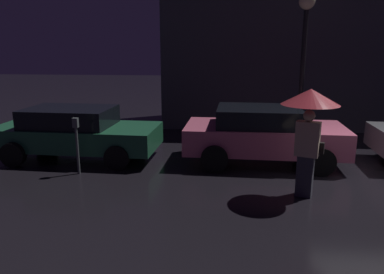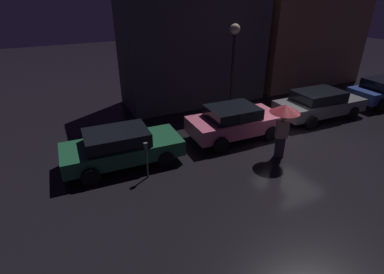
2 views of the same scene
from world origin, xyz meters
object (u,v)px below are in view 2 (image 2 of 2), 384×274
Objects in this scene: parked_car_pink at (234,121)px; parked_car_blue at (384,90)px; parked_car_green at (121,147)px; street_lamp_near at (234,50)px; pedestrian_with_umbrella at (284,116)px; parked_car_grey at (319,103)px; parking_meter at (146,156)px.

parked_car_pink is 9.87m from parked_car_blue.
parked_car_green is 0.98× the size of street_lamp_near.
parked_car_green is 14.75m from parked_car_blue.
street_lamp_near reaches higher than pedestrian_with_umbrella.
street_lamp_near reaches higher than parked_car_grey.
parked_car_green is 3.24× the size of parking_meter.
parked_car_green reaches higher than parking_meter.
parked_car_grey is 1.11× the size of parked_car_blue.
pedestrian_with_umbrella is at bearing -72.08° from parked_car_pink.
street_lamp_near is (6.20, 2.42, 2.51)m from parked_car_green.
street_lamp_near is (-8.55, 2.36, 2.47)m from parked_car_blue.
parked_car_green is at bearing 113.54° from parking_meter.
pedestrian_with_umbrella is at bearing -150.64° from parked_car_grey.
parked_car_blue is 14.26m from parking_meter.
street_lamp_near reaches higher than parking_meter.
parking_meter is 0.30× the size of street_lamp_near.
parked_car_grey is at bearing -32.03° from street_lamp_near.
parked_car_blue is at bearing -15.42° from street_lamp_near.
street_lamp_near is at bearing 166.12° from parked_car_blue.
parked_car_blue reaches higher than parking_meter.
pedestrian_with_umbrella is 0.48× the size of street_lamp_near.
parked_car_green is at bearing -177.52° from parked_car_pink.
pedestrian_with_umbrella reaches higher than parked_car_green.
parked_car_pink is at bearing 3.02° from parked_car_green.
parked_car_blue reaches higher than parked_car_grey.
pedestrian_with_umbrella is at bearing -98.62° from street_lamp_near.
parked_car_green is 4.88m from parked_car_pink.
parking_meter is at bearing -169.52° from parked_car_grey.
pedestrian_with_umbrella is 5.12m from parking_meter.
parked_car_blue is at bearing 1.33° from parked_car_grey.
parked_car_pink is 3.66m from street_lamp_near.
street_lamp_near is at bearing 62.37° from parked_car_pink.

